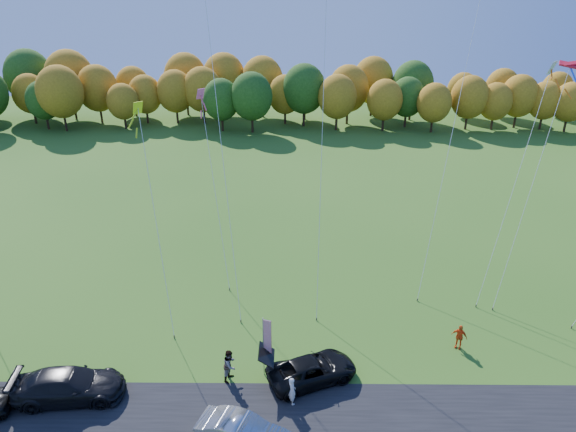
{
  "coord_description": "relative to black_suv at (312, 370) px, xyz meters",
  "views": [
    {
      "loc": [
        0.26,
        -23.02,
        19.99
      ],
      "look_at": [
        0.0,
        6.0,
        7.0
      ],
      "focal_mm": 32.0,
      "sensor_mm": 36.0,
      "label": 1
    }
  ],
  "objects": [
    {
      "name": "person_tailgate_a",
      "position": [
        -1.1,
        -1.73,
        0.11
      ],
      "size": [
        0.59,
        0.7,
        1.62
      ],
      "primitive_type": "imported",
      "rotation": [
        0.0,
        0.0,
        1.98
      ],
      "color": "silver",
      "rests_on": "ground"
    },
    {
      "name": "kite_parafoil_orange",
      "position": [
        10.93,
        14.55,
        14.19
      ],
      "size": [
        8.73,
        13.99,
        30.28
      ],
      "color": "#4C3F33",
      "rests_on": "ground"
    },
    {
      "name": "kite_diamond_yellow",
      "position": [
        -9.48,
        6.08,
        6.13
      ],
      "size": [
        2.71,
        5.5,
        14.1
      ],
      "color": "#4C3F33",
      "rests_on": "ground"
    },
    {
      "name": "dark_truck_a",
      "position": [
        -12.86,
        -1.47,
        0.13
      ],
      "size": [
        5.93,
        2.91,
        1.66
      ],
      "primitive_type": "imported",
      "rotation": [
        0.0,
        0.0,
        1.68
      ],
      "color": "black",
      "rests_on": "ground"
    },
    {
      "name": "person_tailgate_b",
      "position": [
        -4.52,
        0.04,
        0.26
      ],
      "size": [
        0.99,
        1.12,
        1.91
      ],
      "primitive_type": "imported",
      "rotation": [
        0.0,
        0.0,
        1.23
      ],
      "color": "gray",
      "rests_on": "ground"
    },
    {
      "name": "tree_line",
      "position": [
        -1.39,
        55.68,
        -0.7
      ],
      "size": [
        116.0,
        12.0,
        10.0
      ],
      "primitive_type": null,
      "color": "#1E4711",
      "rests_on": "ground"
    },
    {
      "name": "feather_flag",
      "position": [
        -2.51,
        0.38,
        1.62
      ],
      "size": [
        0.49,
        0.2,
        3.8
      ],
      "color": "#999999",
      "rests_on": "ground"
    },
    {
      "name": "kite_parafoil_rainbow",
      "position": [
        14.79,
        9.66,
        7.15
      ],
      "size": [
        6.04,
        6.1,
        15.88
      ],
      "color": "#4C3F33",
      "rests_on": "ground"
    },
    {
      "name": "kite_delta_red",
      "position": [
        0.85,
        10.71,
        12.7
      ],
      "size": [
        2.75,
        10.41,
        25.3
      ],
      "color": "#4C3F33",
      "rests_on": "ground"
    },
    {
      "name": "person_east",
      "position": [
        8.94,
        2.89,
        0.1
      ],
      "size": [
        1.01,
        0.8,
        1.6
      ],
      "primitive_type": "imported",
      "rotation": [
        0.0,
        0.0,
        -0.51
      ],
      "color": "#DE4C14",
      "rests_on": "ground"
    },
    {
      "name": "kite_delta_blue",
      "position": [
        -5.97,
        10.14,
        12.95
      ],
      "size": [
        4.54,
        10.66,
        27.94
      ],
      "color": "#4C3F33",
      "rests_on": "ground"
    },
    {
      "name": "asphalt_strip",
      "position": [
        -1.39,
        -3.32,
        -0.69
      ],
      "size": [
        90.0,
        6.0,
        0.01
      ],
      "primitive_type": "cube",
      "color": "black",
      "rests_on": "ground"
    },
    {
      "name": "ground",
      "position": [
        -1.39,
        0.68,
        -0.7
      ],
      "size": [
        160.0,
        160.0,
        0.0
      ],
      "primitive_type": "plane",
      "color": "#2A5817"
    },
    {
      "name": "kite_diamond_white",
      "position": [
        13.65,
        9.77,
        7.01
      ],
      "size": [
        5.12,
        5.87,
        16.03
      ],
      "color": "#4C3F33",
      "rests_on": "ground"
    },
    {
      "name": "black_suv",
      "position": [
        0.0,
        0.0,
        0.0
      ],
      "size": [
        5.52,
        4.09,
        1.39
      ],
      "primitive_type": "imported",
      "rotation": [
        0.0,
        0.0,
        1.97
      ],
      "color": "black",
      "rests_on": "ground"
    },
    {
      "name": "kite_diamond_pink",
      "position": [
        -6.72,
        12.11,
        5.91
      ],
      "size": [
        2.85,
        6.52,
        13.71
      ],
      "color": "#4C3F33",
      "rests_on": "ground"
    }
  ]
}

